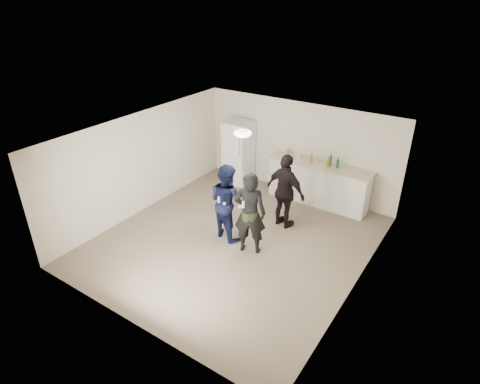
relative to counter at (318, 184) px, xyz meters
The scene contains 21 objects.
floor 2.83m from the counter, 106.31° to the right, with size 6.00×6.00×0.00m, color #6B5B4C.
ceiling 3.41m from the counter, 106.31° to the right, with size 6.00×6.00×0.00m, color silver.
wall_back 1.12m from the counter, 157.10° to the left, with size 6.00×6.00×0.00m, color beige.
wall_front 5.77m from the counter, 97.85° to the right, with size 6.00×6.00×0.00m, color beige.
wall_left 4.49m from the counter, 142.91° to the right, with size 6.00×6.00×0.00m, color beige.
wall_right 3.40m from the counter, 53.60° to the right, with size 6.00×6.00×0.00m, color beige.
counter is the anchor object (origin of this frame).
counter_top 0.55m from the counter, ahead, with size 2.68×0.64×0.04m, color beige.
fridge 2.46m from the counter, behind, with size 0.70×0.70×1.80m, color white.
fridge_handle 2.33m from the counter, 168.44° to the right, with size 0.02×0.02×0.60m, color silver.
ceiling_dome 3.15m from the counter, 108.25° to the right, with size 0.36×0.36×0.16m, color white.
shaker 1.18m from the counter, behind, with size 0.08×0.08×0.17m, color #B4B4B8.
man 2.81m from the counter, 112.42° to the right, with size 0.85×0.67×1.76m, color #0F1741.
woman 2.83m from the counter, 96.62° to the right, with size 0.67×0.44×1.85m, color black.
camo_shorts 2.82m from the counter, 96.62° to the right, with size 0.34×0.34×0.28m, color #2A3518.
spectator 1.54m from the counter, 97.00° to the right, with size 1.06×0.44×1.81m, color black.
remote_man 3.09m from the counter, 110.41° to the right, with size 0.04×0.04×0.15m, color white.
nunchuk_man 3.01m from the counter, 108.45° to the right, with size 0.07×0.07×0.07m, color white.
remote_woman 3.14m from the counter, 96.08° to the right, with size 0.04×0.04×0.15m, color white.
nunchuk_woman 3.10m from the counter, 98.01° to the right, with size 0.07×0.07×0.07m, color silver.
bottle_cluster 0.67m from the counter, ahead, with size 1.09×0.22×0.25m.
Camera 1 is at (4.25, -6.17, 5.14)m, focal length 30.00 mm.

